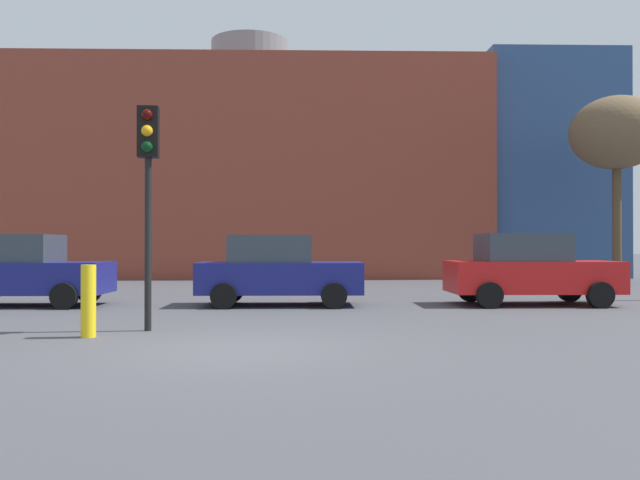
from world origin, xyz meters
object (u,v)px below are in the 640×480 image
object	(u,v)px
parked_car_3	(529,269)
parked_car_1	(21,270)
parked_car_2	(278,270)
bare_tree_0	(617,134)
traffic_light_island	(148,166)
bollard_yellow_0	(88,301)

from	to	relation	value
parked_car_3	parked_car_1	bearing A→B (deg)	180.00
parked_car_2	parked_car_3	xyz separation A→B (m)	(6.32, 0.00, 0.02)
bare_tree_0	parked_car_3	bearing A→B (deg)	-127.05
parked_car_2	traffic_light_island	distance (m)	5.59
bare_tree_0	parked_car_2	bearing A→B (deg)	-146.65
traffic_light_island	parked_car_3	bearing A→B (deg)	115.24
parked_car_3	traffic_light_island	world-z (taller)	traffic_light_island
bollard_yellow_0	parked_car_2	bearing A→B (deg)	62.68
parked_car_1	bare_tree_0	size ratio (longest dim) A/B	0.57
parked_car_3	bare_tree_0	distance (m)	11.44
parked_car_1	traffic_light_island	xyz separation A→B (m)	(4.25, -4.77, 2.03)
bollard_yellow_0	parked_car_3	bearing A→B (deg)	31.11
parked_car_2	parked_car_1	bearing A→B (deg)	180.00
parked_car_2	bollard_yellow_0	xyz separation A→B (m)	(-2.86, -5.54, -0.28)
traffic_light_island	bollard_yellow_0	bearing A→B (deg)	-49.58
parked_car_3	bollard_yellow_0	world-z (taller)	parked_car_3
parked_car_2	bare_tree_0	size ratio (longest dim) A/B	0.56
parked_car_2	bollard_yellow_0	size ratio (longest dim) A/B	3.41
parked_car_1	parked_car_3	distance (m)	12.65
parked_car_3	traffic_light_island	size ratio (longest dim) A/B	1.05
bare_tree_0	bollard_yellow_0	world-z (taller)	bare_tree_0
parked_car_3	bare_tree_0	world-z (taller)	bare_tree_0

